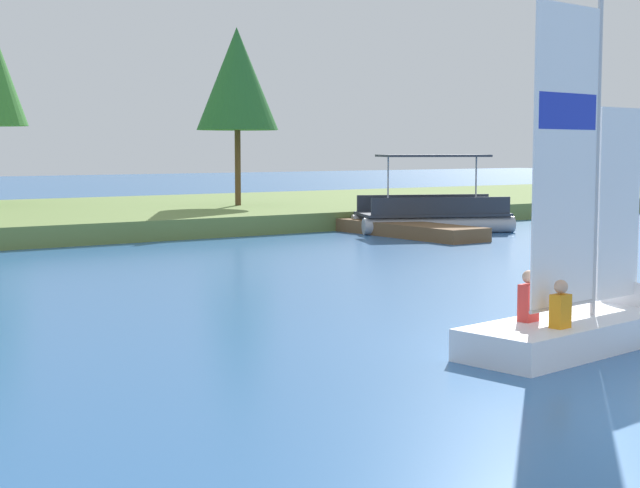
% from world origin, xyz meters
% --- Properties ---
extents(shoreline_tree_right, '(3.34, 3.34, 7.22)m').
position_xyz_m(shoreline_tree_right, '(10.41, 29.52, 5.82)').
color(shoreline_tree_right, brown).
rests_on(shoreline_tree_right, shore_bank).
extents(wooden_dock, '(1.69, 6.83, 0.46)m').
position_xyz_m(wooden_dock, '(11.96, 20.68, 0.23)').
color(wooden_dock, brown).
rests_on(wooden_dock, ground).
extents(sailboat, '(4.97, 1.99, 6.10)m').
position_xyz_m(sailboat, '(2.55, 4.39, 0.43)').
color(sailboat, white).
rests_on(sailboat, ground).
extents(pontoon_boat, '(6.02, 4.35, 2.80)m').
position_xyz_m(pontoon_boat, '(13.87, 21.42, 0.68)').
color(pontoon_boat, '#B2B2B7').
rests_on(pontoon_boat, ground).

